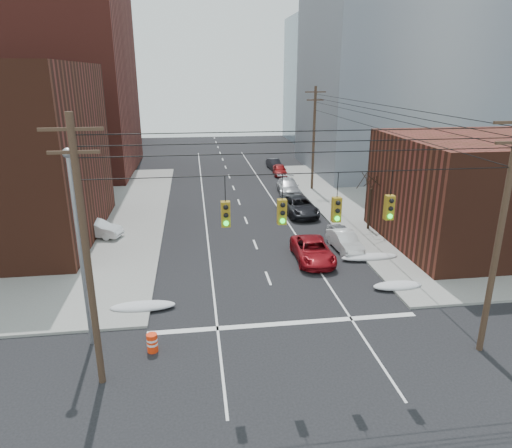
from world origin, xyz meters
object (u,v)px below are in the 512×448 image
object	(u,v)px
parked_car_d	(288,187)
lot_car_a	(96,229)
lot_car_b	(63,208)
construction_barrel	(152,343)
parked_car_c	(299,206)
parked_car_e	(280,170)
red_pickup	(313,250)
parked_car_f	(274,164)
lot_car_d	(60,207)
parked_car_b	(345,241)
parked_car_a	(341,236)

from	to	relation	value
parked_car_d	lot_car_a	xyz separation A→B (m)	(-17.62, -11.67, 0.05)
lot_car_b	construction_barrel	xyz separation A→B (m)	(9.39, -22.09, -0.47)
parked_car_c	parked_car_e	distance (m)	16.91
red_pickup	parked_car_e	size ratio (longest dim) A/B	1.31
red_pickup	lot_car_b	xyz separation A→B (m)	(-19.45, 12.56, 0.20)
parked_car_d	lot_car_b	size ratio (longest dim) A/B	0.95
parked_car_c	parked_car_f	distance (m)	20.99
lot_car_b	lot_car_d	bearing A→B (deg)	14.34
lot_car_b	lot_car_d	world-z (taller)	lot_car_b
red_pickup	parked_car_d	size ratio (longest dim) A/B	0.98
parked_car_b	lot_car_b	bearing A→B (deg)	150.10
red_pickup	lot_car_a	xyz separation A→B (m)	(-15.54, 6.54, 0.09)
red_pickup	parked_car_a	world-z (taller)	red_pickup
parked_car_f	lot_car_a	bearing A→B (deg)	-131.77
parked_car_b	parked_car_d	xyz separation A→B (m)	(-0.72, 16.66, 0.08)
red_pickup	parked_car_c	distance (m)	10.70
red_pickup	lot_car_b	distance (m)	23.16
parked_car_a	parked_car_c	xyz separation A→B (m)	(-1.41, 7.90, 0.11)
parked_car_b	parked_car_d	world-z (taller)	parked_car_d
parked_car_b	parked_car_f	distance (m)	29.98
parked_car_c	parked_car_d	distance (m)	7.64
parked_car_b	lot_car_b	world-z (taller)	lot_car_b
parked_car_f	red_pickup	bearing A→B (deg)	-100.61
red_pickup	lot_car_d	world-z (taller)	red_pickup
red_pickup	lot_car_d	distance (m)	24.11
parked_car_a	parked_car_c	bearing A→B (deg)	100.40
parked_car_b	parked_car_f	size ratio (longest dim) A/B	1.05
parked_car_c	lot_car_b	xyz separation A→B (m)	(-20.96, 1.97, 0.15)
red_pickup	parked_car_c	world-z (taller)	parked_car_c
parked_car_e	lot_car_a	xyz separation A→B (m)	(-18.46, -20.91, 0.14)
lot_car_a	lot_car_b	size ratio (longest dim) A/B	0.73
parked_car_a	parked_car_f	size ratio (longest dim) A/B	1.00
lot_car_a	lot_car_b	bearing A→B (deg)	51.41
red_pickup	parked_car_f	bearing A→B (deg)	86.45
parked_car_c	construction_barrel	world-z (taller)	parked_car_c
parked_car_a	construction_barrel	world-z (taller)	parked_car_a
parked_car_e	construction_barrel	bearing A→B (deg)	-104.58
parked_car_f	lot_car_d	xyz separation A→B (m)	(-22.87, -18.01, 0.12)
lot_car_a	construction_barrel	size ratio (longest dim) A/B	4.57
red_pickup	parked_car_b	size ratio (longest dim) A/B	1.25
parked_car_a	construction_barrel	size ratio (longest dim) A/B	4.44
parked_car_d	lot_car_a	world-z (taller)	parked_car_d
lot_car_a	lot_car_d	size ratio (longest dim) A/B	1.11
parked_car_b	construction_barrel	distance (m)	16.97
parked_car_b	construction_barrel	world-z (taller)	parked_car_b
parked_car_c	lot_car_d	size ratio (longest dim) A/B	1.54
red_pickup	parked_car_f	size ratio (longest dim) A/B	1.32
parked_car_c	parked_car_f	bearing A→B (deg)	81.73
red_pickup	parked_car_a	distance (m)	3.97
parked_car_e	parked_car_a	bearing A→B (deg)	-85.24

